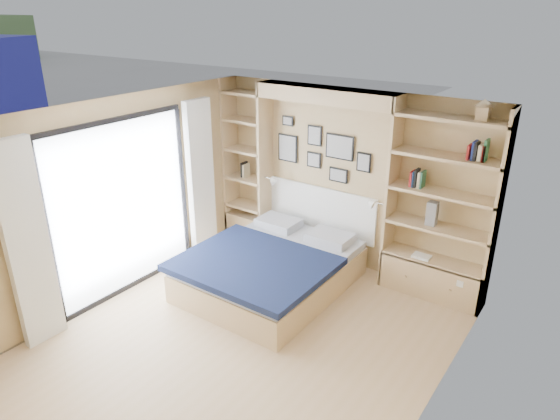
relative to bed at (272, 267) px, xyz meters
The scene contains 8 objects.
ground 1.19m from the bed, 67.06° to the right, with size 4.50×4.50×0.00m, color tan.
room_shell 0.92m from the bed, 82.01° to the left, with size 4.50×4.50×4.50m.
bed is the anchor object (origin of this frame).
photo_gallery 1.76m from the bed, 90.09° to the left, with size 1.48×0.02×0.82m.
reading_lamps 1.25m from the bed, 80.90° to the left, with size 1.92×0.12×0.15m.
shelf_decor 2.36m from the bed, 32.18° to the left, with size 3.48×0.23×2.03m.
deck 3.34m from the bed, 161.35° to the right, with size 3.20×4.00×0.05m, color #6F6552.
deck_chair 3.42m from the bed, behind, with size 0.70×0.85×0.74m.
Camera 1 is at (2.97, -3.59, 3.49)m, focal length 32.00 mm.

